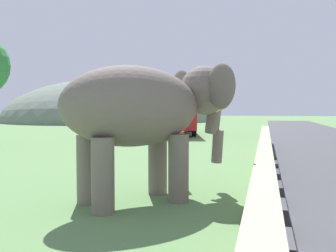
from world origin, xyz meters
TOP-DOWN VIEW (x-y plane):
  - striped_curb at (-0.35, 3.43)m, footprint 16.20×0.20m
  - barrier_parapet at (2.00, 3.73)m, footprint 28.00×0.36m
  - elephant at (1.50, 6.16)m, footprint 3.86×3.81m
  - person_handler at (3.23, 5.95)m, footprint 0.59×0.47m
  - bus_red at (22.18, 10.59)m, footprint 9.03×4.67m
  - cow_near at (13.77, 10.24)m, footprint 1.55×1.70m
  - cow_mid at (20.34, 11.29)m, footprint 1.10×1.91m
  - cow_far at (16.44, 10.06)m, footprint 1.73×1.52m
  - hill_east at (55.00, 29.72)m, footprint 45.05×36.04m

SIDE VIEW (x-z plane):
  - hill_east at x=55.00m, z-range -7.43..7.43m
  - striped_curb at x=-0.35m, z-range 0.00..0.24m
  - barrier_parapet at x=2.00m, z-range 0.00..1.00m
  - cow_near at x=13.77m, z-range 0.26..1.48m
  - cow_mid at x=20.34m, z-range 0.26..1.48m
  - cow_far at x=16.44m, z-range 0.26..1.48m
  - person_handler at x=3.23m, z-range 0.10..1.75m
  - elephant at x=1.50m, z-range 0.48..3.48m
  - bus_red at x=22.18m, z-range 0.33..3.83m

